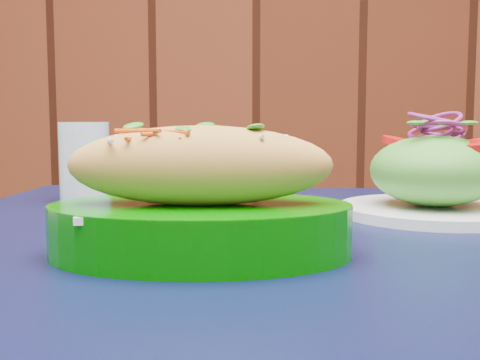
{
  "coord_description": "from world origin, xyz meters",
  "views": [
    {
      "loc": [
        0.1,
        0.68,
        0.87
      ],
      "look_at": [
        0.06,
        1.23,
        0.81
      ],
      "focal_mm": 45.0,
      "sensor_mm": 36.0,
      "label": 1
    }
  ],
  "objects": [
    {
      "name": "cafe_table",
      "position": [
        0.09,
        1.29,
        0.66
      ],
      "size": [
        0.81,
        0.81,
        0.75
      ],
      "rotation": [
        0.0,
        0.0,
        -0.01
      ],
      "color": "black",
      "rests_on": "ground"
    },
    {
      "name": "banh_mi_basket",
      "position": [
        0.03,
        1.18,
        0.8
      ],
      "size": [
        0.27,
        0.19,
        0.12
      ],
      "rotation": [
        0.0,
        0.0,
        0.08
      ],
      "color": "#016500",
      "rests_on": "cafe_table"
    },
    {
      "name": "salad_plate",
      "position": [
        0.28,
        1.41,
        0.8
      ],
      "size": [
        0.23,
        0.23,
        0.12
      ],
      "rotation": [
        0.0,
        0.0,
        0.1
      ],
      "color": "white",
      "rests_on": "cafe_table"
    },
    {
      "name": "water_glass",
      "position": [
        -0.17,
        1.49,
        0.81
      ],
      "size": [
        0.07,
        0.07,
        0.11
      ],
      "primitive_type": "cylinder",
      "color": "silver",
      "rests_on": "cafe_table"
    }
  ]
}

